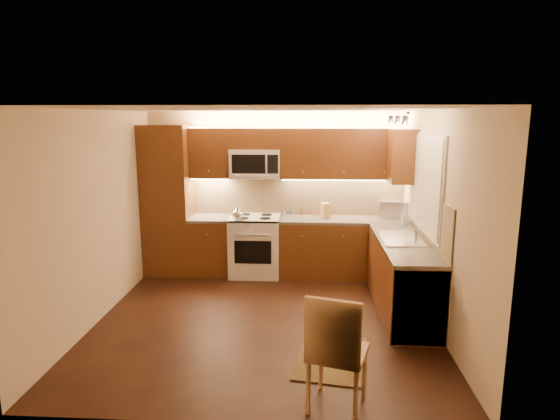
# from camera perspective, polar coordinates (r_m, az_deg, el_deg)

# --- Properties ---
(floor) EXTENTS (4.00, 4.00, 0.01)m
(floor) POSITION_cam_1_polar(r_m,az_deg,el_deg) (5.90, -1.81, -13.03)
(floor) COLOR black
(floor) RESTS_ON ground
(ceiling) EXTENTS (4.00, 4.00, 0.01)m
(ceiling) POSITION_cam_1_polar(r_m,az_deg,el_deg) (5.38, -1.98, 12.02)
(ceiling) COLOR beige
(ceiling) RESTS_ON ground
(wall_back) EXTENTS (4.00, 0.01, 2.50)m
(wall_back) POSITION_cam_1_polar(r_m,az_deg,el_deg) (7.47, -0.50, 2.16)
(wall_back) COLOR #C3AE8F
(wall_back) RESTS_ON ground
(wall_front) EXTENTS (4.00, 0.01, 2.50)m
(wall_front) POSITION_cam_1_polar(r_m,az_deg,el_deg) (3.59, -4.81, -7.86)
(wall_front) COLOR #C3AE8F
(wall_front) RESTS_ON ground
(wall_left) EXTENTS (0.01, 4.00, 2.50)m
(wall_left) POSITION_cam_1_polar(r_m,az_deg,el_deg) (6.03, -21.19, -0.78)
(wall_left) COLOR #C3AE8F
(wall_left) RESTS_ON ground
(wall_right) EXTENTS (0.01, 4.00, 2.50)m
(wall_right) POSITION_cam_1_polar(r_m,az_deg,el_deg) (5.69, 18.61, -1.28)
(wall_right) COLOR #C3AE8F
(wall_right) RESTS_ON ground
(pantry) EXTENTS (0.70, 0.60, 2.30)m
(pantry) POSITION_cam_1_polar(r_m,az_deg,el_deg) (7.49, -13.36, 1.11)
(pantry) COLOR #42250E
(pantry) RESTS_ON floor
(base_cab_back_left) EXTENTS (0.62, 0.60, 0.86)m
(base_cab_back_left) POSITION_cam_1_polar(r_m,az_deg,el_deg) (7.48, -8.25, -4.36)
(base_cab_back_left) COLOR #42250E
(base_cab_back_left) RESTS_ON floor
(counter_back_left) EXTENTS (0.62, 0.60, 0.04)m
(counter_back_left) POSITION_cam_1_polar(r_m,az_deg,el_deg) (7.38, -8.35, -0.99)
(counter_back_left) COLOR #363531
(counter_back_left) RESTS_ON base_cab_back_left
(base_cab_back_right) EXTENTS (1.92, 0.60, 0.86)m
(base_cab_back_right) POSITION_cam_1_polar(r_m,az_deg,el_deg) (7.36, 7.49, -4.62)
(base_cab_back_right) COLOR #42250E
(base_cab_back_right) RESTS_ON floor
(counter_back_right) EXTENTS (1.92, 0.60, 0.04)m
(counter_back_right) POSITION_cam_1_polar(r_m,az_deg,el_deg) (7.25, 7.58, -1.19)
(counter_back_right) COLOR #363531
(counter_back_right) RESTS_ON base_cab_back_right
(base_cab_right) EXTENTS (0.60, 2.00, 0.86)m
(base_cab_right) POSITION_cam_1_polar(r_m,az_deg,el_deg) (6.21, 14.48, -7.87)
(base_cab_right) COLOR #42250E
(base_cab_right) RESTS_ON floor
(counter_right) EXTENTS (0.60, 2.00, 0.04)m
(counter_right) POSITION_cam_1_polar(r_m,az_deg,el_deg) (6.08, 14.68, -3.86)
(counter_right) COLOR #363531
(counter_right) RESTS_ON base_cab_right
(dishwasher) EXTENTS (0.58, 0.60, 0.84)m
(dishwasher) POSITION_cam_1_polar(r_m,az_deg,el_deg) (5.57, 15.86, -10.20)
(dishwasher) COLOR silver
(dishwasher) RESTS_ON floor
(backsplash_back) EXTENTS (3.30, 0.02, 0.60)m
(backsplash_back) POSITION_cam_1_polar(r_m,az_deg,el_deg) (7.45, 2.18, 1.75)
(backsplash_back) COLOR tan
(backsplash_back) RESTS_ON wall_back
(backsplash_right) EXTENTS (0.02, 2.00, 0.60)m
(backsplash_right) POSITION_cam_1_polar(r_m,az_deg,el_deg) (6.08, 17.51, -0.93)
(backsplash_right) COLOR tan
(backsplash_right) RESTS_ON wall_right
(upper_cab_back_left) EXTENTS (0.62, 0.35, 0.75)m
(upper_cab_back_left) POSITION_cam_1_polar(r_m,az_deg,el_deg) (7.36, -8.37, 6.81)
(upper_cab_back_left) COLOR #42250E
(upper_cab_back_left) RESTS_ON wall_back
(upper_cab_back_right) EXTENTS (1.92, 0.35, 0.75)m
(upper_cab_back_right) POSITION_cam_1_polar(r_m,az_deg,el_deg) (7.23, 7.71, 6.75)
(upper_cab_back_right) COLOR #42250E
(upper_cab_back_right) RESTS_ON wall_back
(upper_cab_bridge) EXTENTS (0.76, 0.35, 0.31)m
(upper_cab_bridge) POSITION_cam_1_polar(r_m,az_deg,el_deg) (7.24, -3.00, 8.59)
(upper_cab_bridge) COLOR #42250E
(upper_cab_bridge) RESTS_ON wall_back
(upper_cab_right_corner) EXTENTS (0.35, 0.50, 0.75)m
(upper_cab_right_corner) POSITION_cam_1_polar(r_m,az_deg,el_deg) (6.91, 14.51, 6.30)
(upper_cab_right_corner) COLOR #42250E
(upper_cab_right_corner) RESTS_ON wall_right
(stove) EXTENTS (0.76, 0.65, 0.92)m
(stove) POSITION_cam_1_polar(r_m,az_deg,el_deg) (7.35, -3.00, -4.31)
(stove) COLOR silver
(stove) RESTS_ON floor
(microwave) EXTENTS (0.76, 0.38, 0.44)m
(microwave) POSITION_cam_1_polar(r_m,az_deg,el_deg) (7.25, -2.99, 5.62)
(microwave) COLOR silver
(microwave) RESTS_ON wall_back
(window_frame) EXTENTS (0.03, 1.44, 1.24)m
(window_frame) POSITION_cam_1_polar(r_m,az_deg,el_deg) (6.15, 17.35, 3.01)
(window_frame) COLOR silver
(window_frame) RESTS_ON wall_right
(window_blinds) EXTENTS (0.02, 1.36, 1.16)m
(window_blinds) POSITION_cam_1_polar(r_m,az_deg,el_deg) (6.15, 17.17, 3.01)
(window_blinds) COLOR silver
(window_blinds) RESTS_ON wall_right
(sink) EXTENTS (0.52, 0.86, 0.15)m
(sink) POSITION_cam_1_polar(r_m,az_deg,el_deg) (6.20, 14.46, -2.65)
(sink) COLOR silver
(sink) RESTS_ON counter_right
(faucet) EXTENTS (0.20, 0.04, 0.30)m
(faucet) POSITION_cam_1_polar(r_m,az_deg,el_deg) (6.22, 16.12, -1.99)
(faucet) COLOR silver
(faucet) RESTS_ON counter_right
(track_light_bar) EXTENTS (0.04, 1.20, 0.03)m
(track_light_bar) POSITION_cam_1_polar(r_m,az_deg,el_deg) (5.86, 13.99, 11.25)
(track_light_bar) COLOR silver
(track_light_bar) RESTS_ON ceiling
(kettle) EXTENTS (0.20, 0.20, 0.20)m
(kettle) POSITION_cam_1_polar(r_m,az_deg,el_deg) (7.03, -5.14, -0.35)
(kettle) COLOR silver
(kettle) RESTS_ON stove
(toaster_oven) EXTENTS (0.50, 0.41, 0.27)m
(toaster_oven) POSITION_cam_1_polar(r_m,az_deg,el_deg) (7.44, 13.70, 0.10)
(toaster_oven) COLOR silver
(toaster_oven) RESTS_ON counter_back_right
(knife_block) EXTENTS (0.15, 0.19, 0.23)m
(knife_block) POSITION_cam_1_polar(r_m,az_deg,el_deg) (7.24, 5.45, -0.07)
(knife_block) COLOR #9A6E45
(knife_block) RESTS_ON counter_back_right
(spice_jar_a) EXTENTS (0.05, 0.05, 0.09)m
(spice_jar_a) POSITION_cam_1_polar(r_m,az_deg,el_deg) (7.41, 0.60, -0.32)
(spice_jar_a) COLOR silver
(spice_jar_a) RESTS_ON counter_back_right
(spice_jar_b) EXTENTS (0.05, 0.05, 0.09)m
(spice_jar_b) POSITION_cam_1_polar(r_m,az_deg,el_deg) (7.45, 2.74, -0.25)
(spice_jar_b) COLOR brown
(spice_jar_b) RESTS_ON counter_back_right
(spice_jar_c) EXTENTS (0.06, 0.06, 0.10)m
(spice_jar_c) POSITION_cam_1_polar(r_m,az_deg,el_deg) (7.45, 1.61, -0.21)
(spice_jar_c) COLOR silver
(spice_jar_c) RESTS_ON counter_back_right
(spice_jar_d) EXTENTS (0.05, 0.05, 0.10)m
(spice_jar_d) POSITION_cam_1_polar(r_m,az_deg,el_deg) (7.45, 4.07, -0.25)
(spice_jar_d) COLOR #9E552F
(spice_jar_d) RESTS_ON counter_back_right
(soap_bottle) EXTENTS (0.11, 0.11, 0.22)m
(soap_bottle) POSITION_cam_1_polar(r_m,az_deg,el_deg) (6.96, 14.87, -0.90)
(soap_bottle) COLOR #BABABE
(soap_bottle) RESTS_ON counter_right
(rug) EXTENTS (0.82, 1.10, 0.01)m
(rug) POSITION_cam_1_polar(r_m,az_deg,el_deg) (5.08, 6.23, -17.26)
(rug) COLOR black
(rug) RESTS_ON floor
(dining_chair) EXTENTS (0.57, 0.57, 1.03)m
(dining_chair) POSITION_cam_1_polar(r_m,az_deg,el_deg) (4.13, 6.99, -16.32)
(dining_chair) COLOR #9A6E45
(dining_chair) RESTS_ON floor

